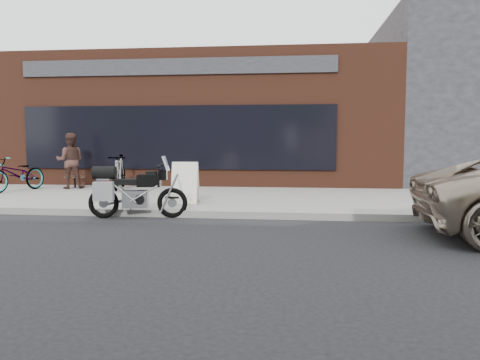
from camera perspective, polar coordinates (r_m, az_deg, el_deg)
The scene contains 9 objects.
ground at distance 5.98m, azimuth -10.51°, elevation -11.06°, with size 120.00×120.00×0.00m, color black.
near_sidewalk at distance 12.70m, azimuth -1.23°, elevation -2.10°, with size 44.00×6.00×0.15m, color gray.
storefront at distance 19.83m, azimuth -4.26°, elevation 6.73°, with size 14.00×10.07×4.50m.
motorcycle at distance 9.99m, azimuth -13.14°, elevation -1.35°, with size 2.06×0.86×1.31m.
bicycle_front at distance 14.87m, azimuth -25.50°, elevation 0.68°, with size 0.67×1.91×1.00m, color gray.
bicycle_rear at distance 14.30m, azimuth -14.49°, elevation 0.93°, with size 0.49×1.73×1.04m, color gray.
sandwich_sign at distance 10.99m, azimuth -6.69°, elevation -0.32°, with size 0.63×0.59×0.97m.
cafe_table at distance 15.29m, azimuth -19.50°, elevation 0.32°, with size 0.62×0.62×0.35m.
cafe_patron_left at distance 15.08m, azimuth -19.99°, elevation 2.22°, with size 0.82×0.64×1.69m, color #452B25.
Camera 1 is at (1.71, -5.49, 1.65)m, focal length 35.00 mm.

